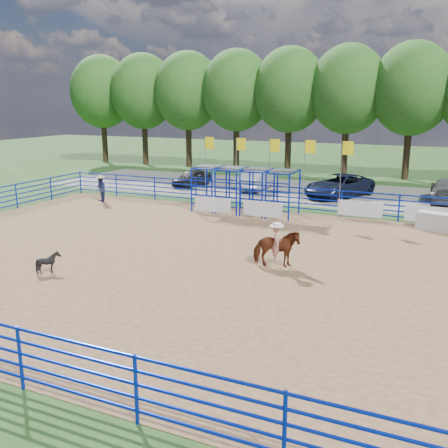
{
  "coord_description": "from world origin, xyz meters",
  "views": [
    {
      "loc": [
        8.08,
        -17.17,
        6.18
      ],
      "look_at": [
        -0.06,
        1.0,
        1.3
      ],
      "focal_mm": 40.0,
      "sensor_mm": 36.0,
      "label": 1
    }
  ],
  "objects_px": {
    "horse_and_rider": "(276,245)",
    "spectator_cowboy": "(101,189)",
    "car_b": "(256,180)",
    "calf": "(49,263)",
    "car_c": "(339,186)",
    "announcer_table": "(435,221)",
    "car_a": "(192,178)"
  },
  "relations": [
    {
      "from": "announcer_table",
      "to": "horse_and_rider",
      "type": "xyz_separation_m",
      "value": [
        -5.35,
        -8.61,
        0.42
      ]
    },
    {
      "from": "car_a",
      "to": "car_c",
      "type": "height_order",
      "value": "car_c"
    },
    {
      "from": "car_c",
      "to": "car_b",
      "type": "bearing_deg",
      "value": -158.59
    },
    {
      "from": "horse_and_rider",
      "to": "spectator_cowboy",
      "type": "xyz_separation_m",
      "value": [
        -14.15,
        7.69,
        -0.03
      ]
    },
    {
      "from": "announcer_table",
      "to": "car_b",
      "type": "height_order",
      "value": "car_b"
    },
    {
      "from": "car_a",
      "to": "announcer_table",
      "type": "bearing_deg",
      "value": -14.27
    },
    {
      "from": "car_b",
      "to": "horse_and_rider",
      "type": "bearing_deg",
      "value": 110.6
    },
    {
      "from": "announcer_table",
      "to": "car_c",
      "type": "xyz_separation_m",
      "value": [
        -6.16,
        7.12,
        0.3
      ]
    },
    {
      "from": "announcer_table",
      "to": "car_a",
      "type": "relative_size",
      "value": 0.45
    },
    {
      "from": "calf",
      "to": "car_c",
      "type": "height_order",
      "value": "car_c"
    },
    {
      "from": "car_c",
      "to": "spectator_cowboy",
      "type": "bearing_deg",
      "value": -124.69
    },
    {
      "from": "car_b",
      "to": "car_c",
      "type": "xyz_separation_m",
      "value": [
        6.03,
        -0.3,
        0.03
      ]
    },
    {
      "from": "car_a",
      "to": "spectator_cowboy",
      "type": "bearing_deg",
      "value": -99.01
    },
    {
      "from": "announcer_table",
      "to": "car_b",
      "type": "distance_m",
      "value": 14.27
    },
    {
      "from": "calf",
      "to": "spectator_cowboy",
      "type": "distance_m",
      "value": 13.56
    },
    {
      "from": "car_c",
      "to": "horse_and_rider",
      "type": "bearing_deg",
      "value": -62.84
    },
    {
      "from": "announcer_table",
      "to": "horse_and_rider",
      "type": "distance_m",
      "value": 10.15
    },
    {
      "from": "spectator_cowboy",
      "to": "calf",
      "type": "bearing_deg",
      "value": -60.37
    },
    {
      "from": "calf",
      "to": "car_b",
      "type": "distance_m",
      "value": 20.13
    },
    {
      "from": "horse_and_rider",
      "to": "calf",
      "type": "relative_size",
      "value": 3.05
    },
    {
      "from": "announcer_table",
      "to": "horse_and_rider",
      "type": "relative_size",
      "value": 0.67
    },
    {
      "from": "horse_and_rider",
      "to": "car_a",
      "type": "height_order",
      "value": "horse_and_rider"
    },
    {
      "from": "car_c",
      "to": "car_a",
      "type": "bearing_deg",
      "value": -154.74
    },
    {
      "from": "announcer_table",
      "to": "car_b",
      "type": "relative_size",
      "value": 0.38
    },
    {
      "from": "calf",
      "to": "car_c",
      "type": "bearing_deg",
      "value": -29.49
    },
    {
      "from": "car_a",
      "to": "calf",
      "type": "bearing_deg",
      "value": -69.8
    },
    {
      "from": "announcer_table",
      "to": "spectator_cowboy",
      "type": "xyz_separation_m",
      "value": [
        -19.5,
        -0.92,
        0.39
      ]
    },
    {
      "from": "horse_and_rider",
      "to": "spectator_cowboy",
      "type": "distance_m",
      "value": 16.1
    },
    {
      "from": "calf",
      "to": "car_b",
      "type": "xyz_separation_m",
      "value": [
        0.62,
        20.12,
        0.31
      ]
    },
    {
      "from": "car_a",
      "to": "car_b",
      "type": "xyz_separation_m",
      "value": [
        4.96,
        0.49,
        0.1
      ]
    },
    {
      "from": "calf",
      "to": "car_a",
      "type": "distance_m",
      "value": 20.1
    },
    {
      "from": "spectator_cowboy",
      "to": "car_b",
      "type": "distance_m",
      "value": 11.09
    }
  ]
}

